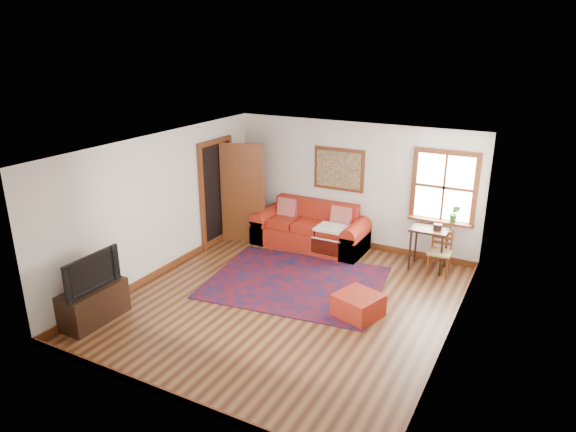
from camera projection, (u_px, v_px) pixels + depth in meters
The scene contains 13 objects.
ground at pixel (288, 301), 8.23m from camera, with size 5.50×5.50×0.00m, color #3D1F10.
room_envelope at pixel (288, 203), 7.70m from camera, with size 5.04×5.54×2.52m.
window at pixel (445, 195), 9.26m from camera, with size 1.18×0.20×1.38m.
doorway at pixel (233, 192), 10.34m from camera, with size 0.89×1.08×2.14m.
framed_artwork at pixel (339, 169), 10.12m from camera, with size 1.05×0.07×0.85m.
persian_rug at pixel (296, 282), 8.86m from camera, with size 2.90×2.32×0.02m, color #580C12.
red_leather_sofa at pixel (311, 232), 10.36m from camera, with size 2.27×0.94×0.89m.
red_ottoman at pixel (358, 305), 7.75m from camera, with size 0.61×0.61×0.35m, color #9E2414.
side_table at pixel (429, 235), 9.21m from camera, with size 0.65×0.49×0.78m.
ladder_back_chair at pixel (440, 250), 9.09m from camera, with size 0.40×0.39×0.83m.
media_cabinet at pixel (94, 304), 7.58m from camera, with size 0.45×1.00×0.55m, color black.
television at pixel (88, 271), 7.36m from camera, with size 0.97×0.13×0.56m, color black.
candle_hurricane at pixel (112, 274), 7.74m from camera, with size 0.12×0.12×0.18m.
Camera 1 is at (3.44, -6.47, 3.99)m, focal length 32.00 mm.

